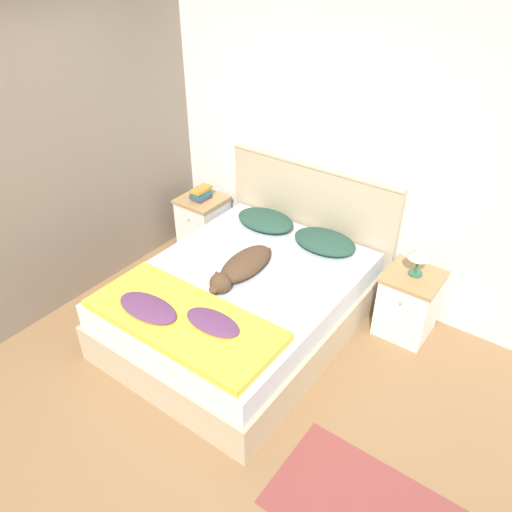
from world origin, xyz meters
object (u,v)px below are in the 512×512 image
nightstand_left (203,223)px  dog (242,267)px  pillow_right (325,241)px  bed (241,305)px  pillow_left (266,220)px  table_lamp (420,253)px  nightstand_right (408,303)px  book_stack (201,194)px

nightstand_left → dog: dog is taller
dog → pillow_right: bearing=66.0°
bed → dog: (-0.02, 0.04, 0.36)m
pillow_left → nightstand_left: bearing=178.7°
nightstand_left → table_lamp: table_lamp is taller
pillow_left → table_lamp: table_lamp is taller
dog → table_lamp: size_ratio=2.89×
nightstand_right → dog: bearing=-146.1°
pillow_right → table_lamp: 0.83m
table_lamp → book_stack: bearing=-179.3°
pillow_right → dog: dog is taller
nightstand_left → dog: bearing=-34.8°
pillow_left → book_stack: bearing=179.4°
bed → pillow_left: 0.91m
bed → nightstand_right: bearing=35.7°
nightstand_right → pillow_left: 1.47m
table_lamp → nightstand_right: bearing=-90.0°
nightstand_left → dog: (1.10, -0.77, 0.33)m
table_lamp → bed: bearing=-143.7°
pillow_right → nightstand_right: bearing=1.3°
book_stack → table_lamp: bearing=0.7°
nightstand_right → dog: size_ratio=0.71×
bed → nightstand_right: (1.12, 0.81, 0.02)m
bed → book_stack: bearing=144.6°
pillow_left → dog: (0.30, -0.75, 0.02)m
bed → book_stack: (-1.12, 0.80, 0.37)m
nightstand_right → nightstand_left: bearing=180.0°
pillow_right → bed: bearing=-111.8°
nightstand_left → book_stack: (0.00, -0.01, 0.34)m
nightstand_left → pillow_left: (0.81, -0.02, 0.31)m
pillow_right → nightstand_left: bearing=179.3°
nightstand_left → pillow_right: size_ratio=1.01×
pillow_right → dog: bearing=-114.0°
table_lamp → pillow_right: bearing=-177.5°
bed → table_lamp: table_lamp is taller
pillow_right → table_lamp: size_ratio=2.02×
pillow_right → book_stack: (-1.44, 0.01, 0.03)m
nightstand_right → table_lamp: bearing=90.0°
pillow_right → dog: 0.82m
nightstand_left → pillow_right: (1.44, -0.02, 0.31)m
dog → book_stack: (-1.10, 0.76, 0.01)m
book_stack → dog: bearing=-34.4°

